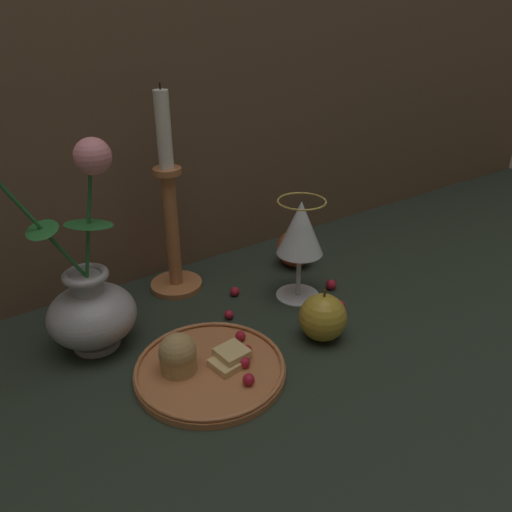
{
  "coord_description": "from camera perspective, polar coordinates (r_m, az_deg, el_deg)",
  "views": [
    {
      "loc": [
        -0.31,
        -0.56,
        0.46
      ],
      "look_at": [
        0.09,
        0.02,
        0.1
      ],
      "focal_mm": 35.0,
      "sensor_mm": 36.0,
      "label": 1
    }
  ],
  "objects": [
    {
      "name": "wine_glass",
      "position": [
        0.83,
        5.1,
        2.8
      ],
      "size": [
        0.08,
        0.08,
        0.18
      ],
      "color": "silver",
      "rests_on": "ground_plane"
    },
    {
      "name": "apple_beside_vase",
      "position": [
        0.77,
        7.64,
        -6.96
      ],
      "size": [
        0.07,
        0.07,
        0.09
      ],
      "color": "#B2932D",
      "rests_on": "ground_plane"
    },
    {
      "name": "ground_plane",
      "position": [
        0.79,
        -4.45,
        -8.84
      ],
      "size": [
        2.4,
        2.4,
        0.0
      ],
      "primitive_type": "plane",
      "color": "#232D23",
      "rests_on": "ground"
    },
    {
      "name": "berry_by_glass_stem",
      "position": [
        0.82,
        -3.1,
        -6.71
      ],
      "size": [
        0.02,
        0.02,
        0.02
      ],
      "primitive_type": "sphere",
      "color": "#AD192D",
      "rests_on": "ground_plane"
    },
    {
      "name": "candlestick",
      "position": [
        0.86,
        -9.66,
        3.91
      ],
      "size": [
        0.09,
        0.09,
        0.35
      ],
      "color": "#B77042",
      "rests_on": "ground_plane"
    },
    {
      "name": "berry_under_candlestick",
      "position": [
        0.88,
        -2.43,
        -4.08
      ],
      "size": [
        0.02,
        0.02,
        0.02
      ],
      "primitive_type": "sphere",
      "color": "#AD192D",
      "rests_on": "ground_plane"
    },
    {
      "name": "plate_with_pastries",
      "position": [
        0.71,
        -5.93,
        -12.3
      ],
      "size": [
        0.21,
        0.21,
        0.07
      ],
      "color": "#B77042",
      "rests_on": "ground_plane"
    },
    {
      "name": "vase",
      "position": [
        0.76,
        -18.67,
        -4.56
      ],
      "size": [
        0.18,
        0.13,
        0.32
      ],
      "color": "#A3A3A8",
      "rests_on": "ground_plane"
    },
    {
      "name": "berry_near_plate",
      "position": [
        0.9,
        8.73,
        -3.35
      ],
      "size": [
        0.02,
        0.02,
        0.02
      ],
      "primitive_type": "sphere",
      "color": "#AD192D",
      "rests_on": "ground_plane"
    },
    {
      "name": "berry_front_center",
      "position": [
        0.85,
        9.57,
        -5.59
      ],
      "size": [
        0.02,
        0.02,
        0.02
      ],
      "primitive_type": "sphere",
      "color": "#AD192D",
      "rests_on": "ground_plane"
    },
    {
      "name": "apple_near_glass",
      "position": [
        0.97,
        4.52,
        0.88
      ],
      "size": [
        0.07,
        0.07,
        0.08
      ],
      "color": "#D14223",
      "rests_on": "ground_plane"
    }
  ]
}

